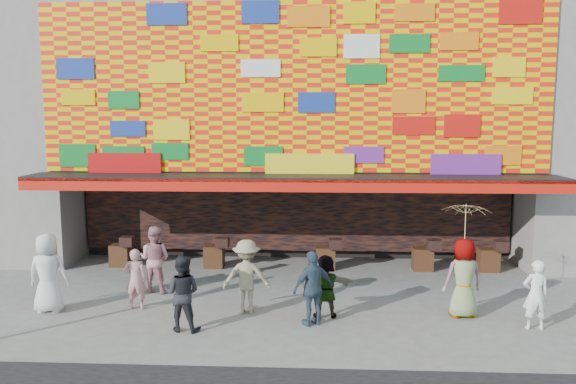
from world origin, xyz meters
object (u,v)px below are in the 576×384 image
object	(u,v)px
ped_c	(182,293)
ped_g	(463,278)
ped_h	(536,295)
ped_e	(313,288)
ped_f	(325,286)
ped_b	(135,279)
ped_a	(48,273)
parasol	(466,225)
ped_d	(247,276)
ped_i	(155,259)

from	to	relation	value
ped_c	ped_g	distance (m)	6.52
ped_g	ped_h	size ratio (longest dim) A/B	1.19
ped_e	ped_f	size ratio (longest dim) A/B	1.14
ped_e	ped_g	xyz separation A→B (m)	(3.53, 0.71, 0.08)
ped_b	ped_h	size ratio (longest dim) A/B	0.96
ped_a	ped_e	size ratio (longest dim) A/B	1.13
ped_b	ped_f	size ratio (longest dim) A/B	1.01
ped_h	parasol	bearing A→B (deg)	-28.19
ped_d	parasol	bearing A→B (deg)	176.66
ped_f	ped_d	bearing A→B (deg)	-13.21
ped_c	ped_g	bearing A→B (deg)	-163.41
ped_d	ped_e	world-z (taller)	ped_d
ped_a	ped_f	world-z (taller)	ped_a
ped_i	ped_d	bearing A→B (deg)	163.56
ped_c	ped_f	world-z (taller)	ped_c
ped_a	ped_e	xyz separation A→B (m)	(6.40, -0.55, -0.11)
ped_g	parasol	size ratio (longest dim) A/B	0.95
ped_f	ped_g	distance (m)	3.26
ped_f	ped_c	bearing A→B (deg)	10.90
ped_h	ped_c	bearing A→B (deg)	1.91
parasol	ped_i	bearing A→B (deg)	168.77
ped_g	ped_c	bearing A→B (deg)	-0.48
ped_b	parasol	size ratio (longest dim) A/B	0.77
ped_g	parasol	xyz separation A→B (m)	(0.00, -0.00, 1.27)
ped_b	parasol	distance (m)	8.03
ped_f	ped_i	world-z (taller)	ped_i
ped_i	parasol	distance (m)	8.08
ped_d	ped_i	size ratio (longest dim) A/B	0.99
ped_h	ped_i	xyz separation A→B (m)	(-9.23, 2.26, 0.11)
ped_d	ped_g	xyz separation A→B (m)	(5.14, -0.04, 0.05)
ped_b	ped_e	size ratio (longest dim) A/B	0.89
ped_a	ped_d	bearing A→B (deg)	179.70
ped_f	ped_g	size ratio (longest dim) A/B	0.80
ped_d	ped_h	size ratio (longest dim) A/B	1.13
parasol	ped_h	bearing A→B (deg)	-26.72
ped_b	ped_d	size ratio (longest dim) A/B	0.85
ped_f	ped_i	size ratio (longest dim) A/B	0.84
ped_h	ped_d	bearing A→B (deg)	-8.01
ped_b	ped_f	xyz separation A→B (m)	(4.65, -0.32, -0.01)
ped_b	ped_a	bearing A→B (deg)	3.03
ped_h	ped_i	bearing A→B (deg)	-15.24
ped_h	parasol	xyz separation A→B (m)	(-1.41, 0.71, 1.42)
ped_c	ped_g	xyz separation A→B (m)	(6.42, 1.17, 0.09)
ped_a	ped_h	bearing A→B (deg)	174.57
ped_d	ped_g	size ratio (longest dim) A/B	0.95
ped_b	ped_i	xyz separation A→B (m)	(0.07, 1.41, 0.14)
ped_g	ped_b	bearing A→B (deg)	-11.81
ped_a	parasol	size ratio (longest dim) A/B	0.98
ped_b	ped_d	distance (m)	2.76
ped_g	ped_h	xyz separation A→B (m)	(1.41, -0.71, -0.15)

